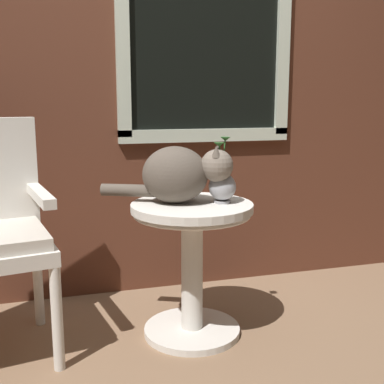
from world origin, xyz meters
TOP-DOWN VIEW (x-y plane):
  - ground_plane at (0.00, 0.00)m, footprint 6.00×6.00m
  - back_wall at (0.01, 0.77)m, footprint 4.00×0.07m
  - wicker_side_table at (0.06, 0.16)m, footprint 0.53×0.53m
  - cat at (0.01, 0.19)m, footprint 0.55×0.34m
  - pewter_vase_with_ivy at (0.19, 0.13)m, footprint 0.12×0.12m

SIDE VIEW (x-z plane):
  - ground_plane at x=0.00m, z-range 0.00..0.00m
  - wicker_side_table at x=0.06m, z-range 0.11..0.71m
  - pewter_vase_with_ivy at x=0.19m, z-range 0.55..0.84m
  - cat at x=0.01m, z-range 0.61..0.86m
  - back_wall at x=0.01m, z-range 0.00..2.60m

